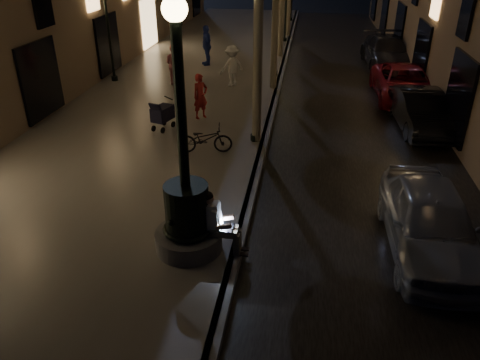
% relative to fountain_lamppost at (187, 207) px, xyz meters
% --- Properties ---
extents(ground, '(120.00, 120.00, 0.00)m').
position_rel_fountain_lamppost_xyz_m(ground, '(1.00, 13.00, -1.21)').
color(ground, black).
rests_on(ground, ground).
extents(cobble_lane, '(6.00, 45.00, 0.02)m').
position_rel_fountain_lamppost_xyz_m(cobble_lane, '(4.00, 13.00, -1.20)').
color(cobble_lane, black).
rests_on(cobble_lane, ground).
extents(promenade, '(8.00, 45.00, 0.20)m').
position_rel_fountain_lamppost_xyz_m(promenade, '(-3.00, 13.00, -1.11)').
color(promenade, slate).
rests_on(promenade, ground).
extents(curb_strip, '(0.25, 45.00, 0.20)m').
position_rel_fountain_lamppost_xyz_m(curb_strip, '(1.00, 13.00, -1.11)').
color(curb_strip, '#59595B').
rests_on(curb_strip, ground).
extents(fountain_lamppost, '(1.40, 1.40, 5.21)m').
position_rel_fountain_lamppost_xyz_m(fountain_lamppost, '(0.00, 0.00, 0.00)').
color(fountain_lamppost, '#59595B').
rests_on(fountain_lamppost, promenade).
extents(seated_man_laptop, '(1.02, 0.35, 1.39)m').
position_rel_fountain_lamppost_xyz_m(seated_man_laptop, '(0.61, 0.00, -0.28)').
color(seated_man_laptop, tan).
rests_on(seated_man_laptop, promenade).
extents(lamp_curb_a, '(0.36, 0.36, 4.81)m').
position_rel_fountain_lamppost_xyz_m(lamp_curb_a, '(0.70, 6.00, 2.02)').
color(lamp_curb_a, black).
rests_on(lamp_curb_a, promenade).
extents(lamp_curb_b, '(0.36, 0.36, 4.81)m').
position_rel_fountain_lamppost_xyz_m(lamp_curb_b, '(0.70, 14.00, 2.02)').
color(lamp_curb_b, black).
rests_on(lamp_curb_b, promenade).
extents(lamp_left_b, '(0.36, 0.36, 4.81)m').
position_rel_fountain_lamppost_xyz_m(lamp_left_b, '(-6.40, 12.00, 2.02)').
color(lamp_left_b, black).
rests_on(lamp_left_b, promenade).
extents(stroller, '(0.69, 1.11, 1.13)m').
position_rel_fountain_lamppost_xyz_m(stroller, '(-2.49, 6.49, -0.45)').
color(stroller, black).
rests_on(stroller, promenade).
extents(car_front, '(1.76, 4.29, 1.46)m').
position_rel_fountain_lamppost_xyz_m(car_front, '(5.00, 0.93, -0.48)').
color(car_front, '#AAADB2').
rests_on(car_front, ground).
extents(car_second, '(1.69, 4.17, 1.35)m').
position_rel_fountain_lamppost_xyz_m(car_second, '(6.20, 8.30, -0.54)').
color(car_second, black).
rests_on(car_second, ground).
extents(car_third, '(2.34, 4.93, 1.36)m').
position_rel_fountain_lamppost_xyz_m(car_third, '(6.20, 11.62, -0.53)').
color(car_third, maroon).
rests_on(car_third, ground).
extents(car_rear, '(2.41, 5.28, 1.50)m').
position_rel_fountain_lamppost_xyz_m(car_rear, '(6.20, 17.17, -0.46)').
color(car_rear, '#2A292D').
rests_on(car_rear, ground).
extents(pedestrian_red, '(0.68, 0.68, 1.60)m').
position_rel_fountain_lamppost_xyz_m(pedestrian_red, '(-1.46, 7.81, -0.21)').
color(pedestrian_red, '#AC2422').
rests_on(pedestrian_red, promenade).
extents(pedestrian_pink, '(1.06, 0.97, 1.77)m').
position_rel_fountain_lamppost_xyz_m(pedestrian_pink, '(-3.52, 11.87, -0.13)').
color(pedestrian_pink, '#C36775').
rests_on(pedestrian_pink, promenade).
extents(pedestrian_white, '(1.28, 1.18, 1.73)m').
position_rel_fountain_lamppost_xyz_m(pedestrian_white, '(-1.00, 12.00, -0.15)').
color(pedestrian_white, white).
rests_on(pedestrian_white, promenade).
extents(pedestrian_blue, '(0.96, 1.23, 1.94)m').
position_rel_fountain_lamppost_xyz_m(pedestrian_blue, '(-2.85, 15.48, -0.04)').
color(pedestrian_blue, navy).
rests_on(pedestrian_blue, promenade).
extents(bicycle, '(1.73, 0.85, 0.87)m').
position_rel_fountain_lamppost_xyz_m(bicycle, '(-0.69, 4.86, -0.58)').
color(bicycle, black).
rests_on(bicycle, promenade).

